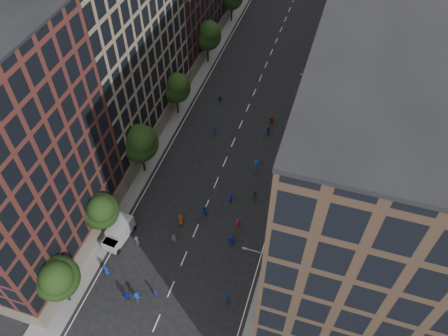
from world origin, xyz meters
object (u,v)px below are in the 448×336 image
cargo_van (119,233)px  skater_2 (227,298)px  streetlamp_far (311,96)px  streetlamp_near (261,271)px  skater_0 (106,270)px  skater_1 (155,293)px

cargo_van → skater_2: bearing=-8.6°
streetlamp_far → cargo_van: streetlamp_far is taller
streetlamp_near → skater_2: bearing=-143.9°
streetlamp_near → streetlamp_far: (0.00, 33.00, 0.00)m
streetlamp_far → skater_2: 35.84m
streetlamp_far → skater_2: streetlamp_far is taller
skater_0 → skater_2: bearing=171.3°
streetlamp_far → skater_1: streetlamp_far is taller
streetlamp_far → skater_2: (-3.32, -35.41, -4.37)m
skater_1 → skater_2: size_ratio=1.03×
cargo_van → skater_1: size_ratio=3.11×
streetlamp_near → cargo_van: (-19.66, 1.82, -3.78)m
skater_0 → skater_2: skater_0 is taller
skater_2 → skater_0: bearing=20.3°
cargo_van → skater_0: 5.36m
streetlamp_far → cargo_van: bearing=-122.2°
streetlamp_far → skater_0: 41.27m
streetlamp_near → skater_2: size_ratio=5.67×
streetlamp_near → skater_0: size_ratio=5.06×
skater_0 → skater_2: size_ratio=1.12×
skater_2 → skater_1: bearing=30.1°
skater_2 → streetlamp_near: bearing=-127.5°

